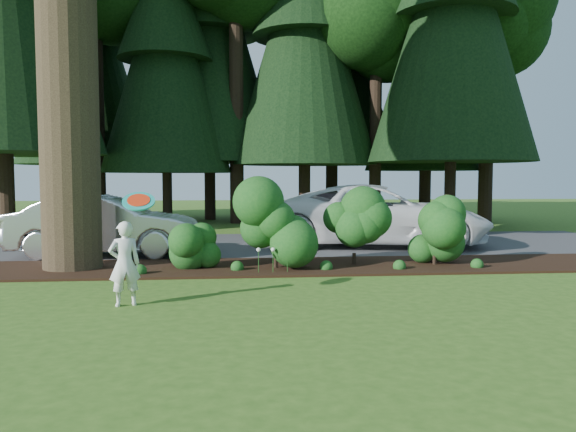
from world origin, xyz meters
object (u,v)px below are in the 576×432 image
Objects in this scene: car_silver_wagon at (106,226)px; car_white_suv at (377,215)px; child at (124,264)px; frisbee at (139,201)px; car_dark_suv at (341,213)px.

car_white_suv is at bearing -77.05° from car_silver_wagon.
frisbee is at bearing 138.33° from child.
car_dark_suv is at bearing -55.07° from car_silver_wagon.
frisbee is (0.25, -0.10, 0.98)m from child.
child is 1.02m from frisbee.
car_white_suv reaches higher than frisbee.
car_silver_wagon is 5.70m from child.
car_silver_wagon is 7.47m from car_white_suv.
frisbee is at bearing 155.93° from car_dark_suv.
frisbee is (-5.10, -10.10, 0.88)m from car_dark_suv.
car_white_suv is 4.77× the size of child.
car_white_suv is at bearing 51.79° from frisbee.
car_white_suv is 9.02m from frisbee.
car_silver_wagon reaches higher than child.
car_silver_wagon is at bearing 126.01° from car_dark_suv.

